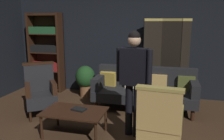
# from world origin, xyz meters

# --- Properties ---
(ground_plane) EXTENTS (10.00, 10.00, 0.00)m
(ground_plane) POSITION_xyz_m (0.00, 0.00, 0.00)
(ground_plane) COLOR #3D2819
(back_wall) EXTENTS (7.20, 0.10, 2.80)m
(back_wall) POSITION_xyz_m (0.00, 2.45, 1.40)
(back_wall) COLOR black
(back_wall) RESTS_ON ground_plane
(folding_screen) EXTENTS (1.71, 0.41, 1.90)m
(folding_screen) POSITION_xyz_m (1.25, 2.37, 0.99)
(folding_screen) COLOR black
(folding_screen) RESTS_ON ground_plane
(bookshelf) EXTENTS (0.90, 0.32, 2.05)m
(bookshelf) POSITION_xyz_m (-2.15, 2.19, 1.06)
(bookshelf) COLOR black
(bookshelf) RESTS_ON ground_plane
(velvet_couch) EXTENTS (2.12, 0.78, 0.88)m
(velvet_couch) POSITION_xyz_m (0.55, 1.46, 0.46)
(velvet_couch) COLOR black
(velvet_couch) RESTS_ON ground_plane
(coffee_table) EXTENTS (1.00, 0.64, 0.42)m
(coffee_table) POSITION_xyz_m (-0.42, -0.02, 0.37)
(coffee_table) COLOR black
(coffee_table) RESTS_ON ground_plane
(armchair_gilt_accent) EXTENTS (0.63, 0.62, 1.04)m
(armchair_gilt_accent) POSITION_xyz_m (0.96, -0.31, 0.49)
(armchair_gilt_accent) COLOR tan
(armchair_gilt_accent) RESTS_ON ground_plane
(armchair_wing_left) EXTENTS (0.81, 0.81, 1.04)m
(armchair_wing_left) POSITION_xyz_m (-1.41, 0.61, 0.49)
(armchair_wing_left) COLOR black
(armchair_wing_left) RESTS_ON ground_plane
(standing_figure) EXTENTS (0.58, 0.29, 1.70)m
(standing_figure) POSITION_xyz_m (0.50, 0.21, 1.03)
(standing_figure) COLOR black
(standing_figure) RESTS_ON ground_plane
(potted_plant) EXTENTS (0.48, 0.48, 0.77)m
(potted_plant) POSITION_xyz_m (-0.97, 1.93, 0.44)
(potted_plant) COLOR brown
(potted_plant) RESTS_ON ground_plane
(book_black_cloth) EXTENTS (0.25, 0.20, 0.03)m
(book_black_cloth) POSITION_xyz_m (-0.36, 0.03, 0.43)
(book_black_cloth) COLOR black
(book_black_cloth) RESTS_ON coffee_table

